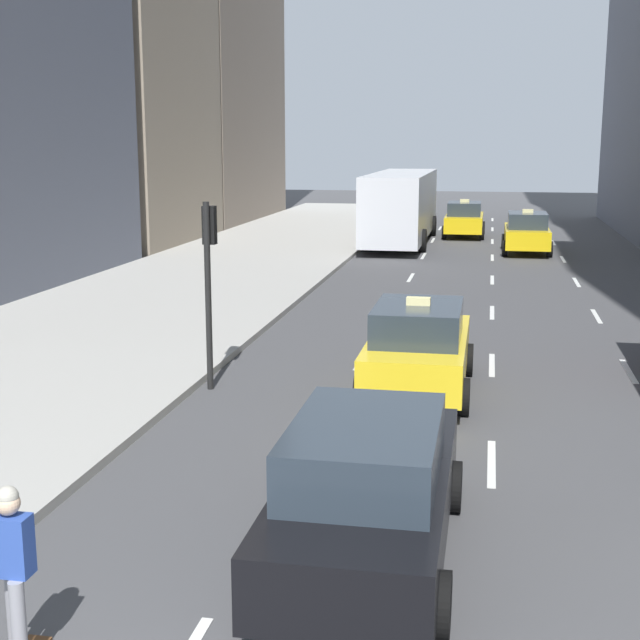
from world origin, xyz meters
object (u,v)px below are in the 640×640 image
at_px(taxi_third, 418,347).
at_px(taxi_lead, 527,232).
at_px(sedan_black_near, 368,488).
at_px(skateboarder, 13,568).
at_px(city_bus, 401,205).
at_px(traffic_light_pole, 209,265).
at_px(taxi_second, 464,219).

bearing_deg(taxi_third, taxi_lead, 82.82).
xyz_separation_m(sedan_black_near, skateboarder, (-2.84, -2.66, 0.08)).
distance_m(city_bus, traffic_light_pole, 25.37).
bearing_deg(city_bus, sedan_black_near, -84.97).
xyz_separation_m(taxi_second, taxi_third, (0.00, -28.26, 0.00)).
bearing_deg(taxi_third, city_bus, 96.44).
relative_size(taxi_second, skateboarder, 2.52).
relative_size(taxi_second, city_bus, 0.38).
bearing_deg(traffic_light_pole, sedan_black_near, -59.20).
height_order(taxi_second, sedan_black_near, taxi_second).
height_order(taxi_second, traffic_light_pole, traffic_light_pole).
xyz_separation_m(taxi_lead, skateboarder, (-5.64, -31.95, 0.08)).
relative_size(taxi_lead, traffic_light_pole, 1.22).
relative_size(taxi_lead, sedan_black_near, 0.90).
bearing_deg(taxi_second, city_bus, -129.96).
xyz_separation_m(sedan_black_near, city_bus, (-2.81, 31.96, 0.91)).
bearing_deg(taxi_lead, taxi_third, -97.18).
bearing_deg(taxi_lead, sedan_black_near, -95.46).
height_order(taxi_second, city_bus, city_bus).
bearing_deg(taxi_lead, city_bus, 154.54).
bearing_deg(traffic_light_pole, skateboarder, -83.21).
height_order(city_bus, traffic_light_pole, traffic_light_pole).
height_order(taxi_lead, traffic_light_pole, traffic_light_pole).
relative_size(taxi_lead, taxi_third, 1.00).
xyz_separation_m(taxi_third, skateboarder, (-2.84, -9.72, 0.08)).
height_order(sedan_black_near, city_bus, city_bus).
bearing_deg(city_bus, taxi_third, -83.56).
xyz_separation_m(taxi_third, city_bus, (-2.81, 24.90, 0.91)).
distance_m(taxi_second, taxi_third, 28.26).
bearing_deg(sedan_black_near, traffic_light_pole, 120.80).
xyz_separation_m(city_bus, traffic_light_pole, (-1.14, -25.33, 0.62)).
distance_m(taxi_second, skateboarder, 38.09).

